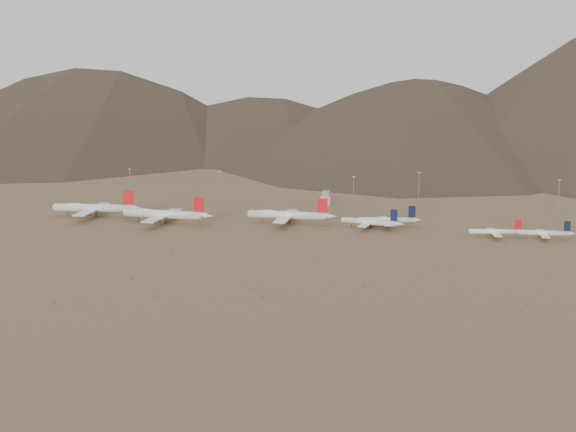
% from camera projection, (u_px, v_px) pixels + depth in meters
% --- Properties ---
extents(ground, '(3000.00, 3000.00, 0.00)m').
position_uv_depth(ground, '(256.00, 234.00, 487.27)').
color(ground, olive).
rests_on(ground, ground).
extents(mountain_ridge, '(4400.00, 1000.00, 300.00)m').
position_uv_depth(mountain_ridge, '(372.00, 51.00, 1325.20)').
color(mountain_ridge, '#443929').
rests_on(mountain_ridge, ground).
extents(widebody_west, '(70.73, 54.62, 21.02)m').
position_uv_depth(widebody_west, '(94.00, 208.00, 543.73)').
color(widebody_west, white).
rests_on(widebody_west, ground).
extents(widebody_centre, '(69.49, 53.39, 20.63)m').
position_uv_depth(widebody_centre, '(164.00, 214.00, 519.54)').
color(widebody_centre, white).
rests_on(widebody_centre, ground).
extents(widebody_east, '(65.80, 50.35, 19.54)m').
position_uv_depth(widebody_east, '(288.00, 215.00, 518.60)').
color(widebody_east, white).
rests_on(widebody_east, ground).
extents(narrowbody_a, '(44.73, 32.81, 14.95)m').
position_uv_depth(narrowbody_a, '(371.00, 222.00, 502.96)').
color(narrowbody_a, white).
rests_on(narrowbody_a, ground).
extents(narrowbody_b, '(45.81, 33.53, 15.27)m').
position_uv_depth(narrowbody_b, '(388.00, 220.00, 508.78)').
color(narrowbody_b, white).
rests_on(narrowbody_b, ground).
extents(narrowbody_c, '(37.78, 27.45, 12.52)m').
position_uv_depth(narrowbody_c, '(497.00, 232.00, 475.46)').
color(narrowbody_c, white).
rests_on(narrowbody_c, ground).
extents(narrowbody_d, '(37.60, 26.91, 12.40)m').
position_uv_depth(narrowbody_d, '(545.00, 233.00, 471.81)').
color(narrowbody_d, white).
rests_on(narrowbody_d, ground).
extents(control_tower, '(8.00, 8.00, 12.00)m').
position_uv_depth(control_tower, '(326.00, 199.00, 596.02)').
color(control_tower, tan).
rests_on(control_tower, ground).
extents(mast_far_west, '(2.00, 0.60, 25.70)m').
position_uv_depth(mast_far_west, '(130.00, 182.00, 630.24)').
color(mast_far_west, gray).
rests_on(mast_far_west, ground).
extents(mast_west, '(2.00, 0.60, 25.70)m').
position_uv_depth(mast_west, '(220.00, 184.00, 615.53)').
color(mast_west, gray).
rests_on(mast_west, ground).
extents(mast_centre, '(2.00, 0.60, 25.70)m').
position_uv_depth(mast_centre, '(354.00, 191.00, 581.45)').
color(mast_centre, gray).
rests_on(mast_centre, ground).
extents(mast_east, '(2.00, 0.60, 25.70)m').
position_uv_depth(mast_east, '(419.00, 186.00, 607.82)').
color(mast_east, gray).
rests_on(mast_east, ground).
extents(mast_far_east, '(2.00, 0.60, 25.70)m').
position_uv_depth(mast_far_east, '(559.00, 194.00, 563.42)').
color(mast_far_east, gray).
rests_on(mast_far_east, ground).
extents(desert_scrub, '(417.27, 161.22, 0.91)m').
position_uv_depth(desert_scrub, '(207.00, 276.00, 383.98)').
color(desert_scrub, brown).
rests_on(desert_scrub, ground).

